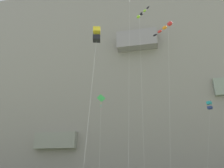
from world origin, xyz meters
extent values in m
cube|color=gray|center=(0.00, 62.42, 36.89)|extent=(180.00, 20.25, 73.78)
cube|color=gray|center=(-26.97, 52.43, 10.39)|extent=(13.59, 4.35, 4.95)
cube|color=gray|center=(0.00, 50.94, 43.07)|extent=(13.53, 4.44, 6.28)
ellipsoid|color=red|center=(7.66, 17.76, 23.84)|extent=(1.17, 1.14, 0.78)
ellipsoid|color=orange|center=(6.86, 18.47, 23.71)|extent=(1.07, 1.04, 0.66)
ellipsoid|color=red|center=(6.07, 19.18, 23.58)|extent=(0.98, 0.94, 0.53)
ellipsoid|color=black|center=(5.27, 19.89, 23.45)|extent=(0.88, 0.83, 0.41)
cylinder|color=silver|center=(6.33, 15.81, 11.87)|extent=(2.20, 4.34, 23.51)
cube|color=green|center=(-4.42, 21.32, 13.26)|extent=(1.56, 0.35, 1.53)
cylinder|color=black|center=(-4.42, 21.32, 13.26)|extent=(0.06, 0.37, 1.24)
cube|color=#CC3399|center=(-4.41, 21.32, 12.68)|extent=(0.18, 0.02, 0.09)
cube|color=yellow|center=(-4.43, 21.32, 12.36)|extent=(0.18, 0.04, 0.09)
cube|color=#38B2D1|center=(-4.42, 21.32, 12.03)|extent=(0.18, 0.02, 0.09)
cube|color=green|center=(-4.43, 21.32, 11.71)|extent=(0.18, 0.04, 0.09)
cube|color=pink|center=(-4.37, 21.32, 11.39)|extent=(0.18, 0.08, 0.09)
cylinder|color=silver|center=(-3.68, 18.48, 6.59)|extent=(1.49, 5.69, 12.95)
cube|color=yellow|center=(-2.15, 10.08, 18.49)|extent=(1.11, 1.11, 0.64)
cube|color=black|center=(-2.15, 10.08, 17.32)|extent=(1.11, 1.11, 0.64)
cylinder|color=black|center=(-1.74, 10.08, 17.91)|extent=(0.03, 0.03, 1.72)
cylinder|color=black|center=(-2.56, 10.08, 17.91)|extent=(0.03, 0.03, 1.72)
cylinder|color=silver|center=(-1.64, 7.10, 8.56)|extent=(1.02, 5.98, 16.88)
ellipsoid|color=#8CCC33|center=(2.83, 16.36, 24.90)|extent=(0.83, 0.83, 0.56)
ellipsoid|color=black|center=(3.36, 15.82, 24.94)|extent=(0.76, 0.76, 0.46)
ellipsoid|color=#8CCC33|center=(3.89, 15.29, 24.99)|extent=(0.69, 0.69, 0.37)
ellipsoid|color=black|center=(4.42, 14.75, 25.04)|extent=(0.61, 0.62, 0.27)
cylinder|color=silver|center=(2.85, 14.30, 12.45)|extent=(0.30, 3.82, 24.66)
cube|color=teal|center=(14.05, 28.55, 13.41)|extent=(0.98, 0.98, 0.49)
cube|color=navy|center=(14.05, 28.55, 12.50)|extent=(0.98, 0.98, 0.49)
cylinder|color=black|center=(14.37, 28.55, 12.96)|extent=(0.02, 0.02, 1.33)
cylinder|color=black|center=(13.73, 28.55, 12.96)|extent=(0.02, 0.02, 1.33)
cylinder|color=silver|center=(12.70, 27.96, 6.19)|extent=(2.72, 1.19, 12.14)
cylinder|color=silver|center=(1.27, 14.54, 15.36)|extent=(0.35, 5.55, 30.48)
camera|label=1|loc=(4.30, -11.23, 2.36)|focal=33.78mm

